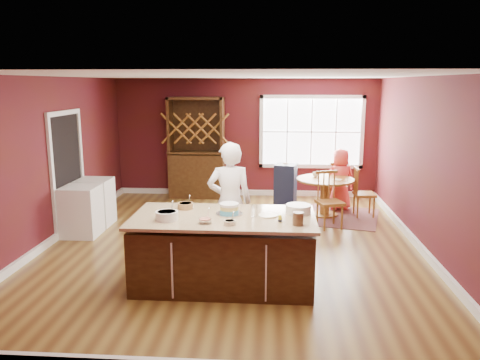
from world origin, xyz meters
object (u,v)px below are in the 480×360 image
dining_table (325,189)px  chair_north (335,184)px  washer (81,211)px  dryer (95,202)px  layer_cake (229,209)px  baker (230,203)px  chair_east (365,192)px  high_chair (285,187)px  kitchen_island (224,251)px  toddler (287,172)px  seated_woman (340,179)px  hutch (197,148)px  chair_south (330,200)px

dining_table → chair_north: 0.80m
washer → dryer: 0.64m
layer_cake → washer: bearing=148.1°
dryer → baker: bearing=-31.4°
chair_east → high_chair: high_chair is taller
kitchen_island → high_chair: 3.76m
chair_north → toddler: size_ratio=3.81×
layer_cake → dryer: size_ratio=0.41×
chair_north → dining_table: bearing=54.1°
dining_table → high_chair: bearing=158.5°
chair_east → seated_woman: size_ratio=0.77×
layer_cake → toddler: bearing=76.8°
baker → hutch: 4.09m
dryer → chair_south: bearing=1.6°
chair_north → toddler: bearing=6.3°
layer_cake → chair_south: (1.60, 2.45, -0.47)m
baker → washer: (-2.66, 0.98, -0.46)m
seated_woman → washer: bearing=10.6°
dryer → kitchen_island: bearing=-42.4°
layer_cake → dryer: 3.63m
layer_cake → high_chair: size_ratio=0.35×
chair_north → seated_woman: size_ratio=0.77×
dining_table → dryer: size_ratio=1.31×
chair_east → kitchen_island: bearing=140.9°
seated_woman → hutch: bearing=-29.1°
washer → layer_cake: bearing=-31.9°
chair_south → toddler: chair_south is taller
hutch → dryer: bearing=-123.7°
dining_table → chair_north: size_ratio=1.14×
dining_table → dryer: bearing=-168.0°
dining_table → high_chair: (-0.77, 0.30, -0.03)m
high_chair → toddler: high_chair is taller
kitchen_island → layer_cake: (0.06, 0.09, 0.55)m
kitchen_island → chair_south: size_ratio=2.26×
dining_table → chair_east: 0.77m
layer_cake → hutch: hutch is taller
dining_table → seated_woman: 0.61m
kitchen_island → dining_table: kitchen_island is taller
layer_cake → chair_north: (1.89, 4.00, -0.50)m
hutch → dryer: size_ratio=2.65×
chair_east → chair_north: size_ratio=1.00×
dining_table → high_chair: 0.83m
chair_south → washer: bearing=172.2°
layer_cake → seated_woman: 4.22m
baker → hutch: bearing=-82.8°
seated_woman → high_chair: size_ratio=1.26×
hutch → washer: bearing=-117.6°
toddler → seated_woman: bearing=6.8°
layer_cake → chair_north: bearing=64.7°
high_chair → hutch: (-2.01, 1.08, 0.63)m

